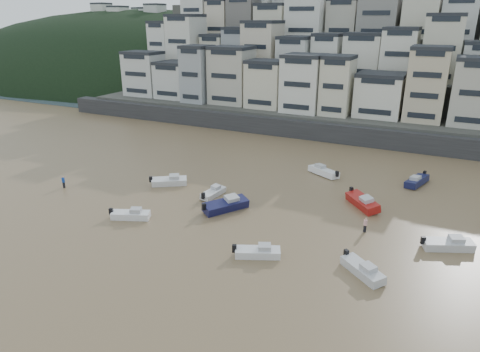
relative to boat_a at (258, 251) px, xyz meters
The scene contains 16 objects.
sea_strip 172.91m from the boat_a, 133.53° to the left, with size 340.00×340.00×0.00m, color #455563.
harbor_wall 45.39m from the boat_a, 88.85° to the left, with size 140.00×3.00×3.50m, color #38383A.
hillside 86.28m from the boat_a, 86.21° to the left, with size 141.04×66.00×50.00m.
headland 155.38m from the boat_a, 132.06° to the left, with size 216.00×135.00×53.33m.
boat_a is the anchor object (origin of this frame).
boat_b 10.12m from the boat_a, ahead, with size 5.22×1.71×1.42m, color silver, non-canonical shape.
boat_c 11.53m from the boat_a, 134.06° to the left, with size 6.34×2.07×1.73m, color #141640, non-canonical shape.
boat_d 19.71m from the boat_a, 30.49° to the left, with size 5.46×1.79×1.49m, color silver, non-canonical shape.
boat_e 18.19m from the boat_a, 67.49° to the left, with size 6.08×1.99×1.66m, color maroon, non-canonical shape.
boat_f 16.34m from the boat_a, 135.30° to the left, with size 4.65×1.52×1.27m, color white, non-canonical shape.
boat_h 26.05m from the boat_a, 91.40° to the left, with size 5.59×1.83×1.52m, color white, non-canonical shape.
boat_i 30.61m from the boat_a, 66.02° to the left, with size 5.62×1.84×1.53m, color #141941, non-canonical shape.
boat_j 17.10m from the boat_a, behind, with size 4.94×1.62×1.35m, color white, non-canonical shape.
boat_k 22.82m from the boat_a, 147.47° to the left, with size 5.41×1.77×1.47m, color silver, non-canonical shape.
person_blue 32.30m from the boat_a, behind, with size 0.44×0.44×1.74m, color #1640A9, non-canonical shape.
person_pink 13.23m from the boat_a, 49.57° to the left, with size 0.44×0.44×1.74m, color #DC9C9B, non-canonical shape.
Camera 1 is at (23.94, -14.60, 22.46)m, focal length 32.00 mm.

